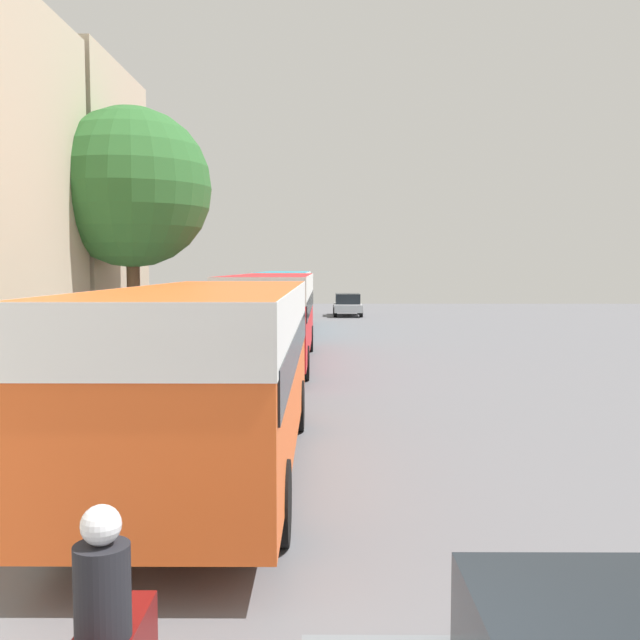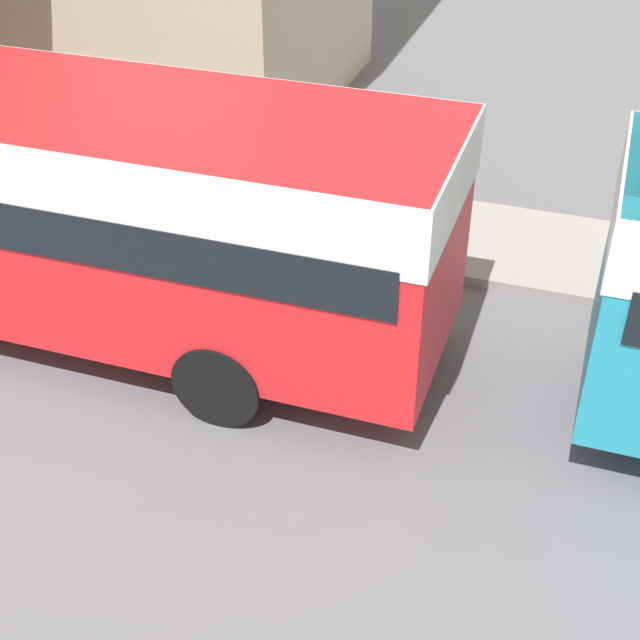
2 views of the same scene
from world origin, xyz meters
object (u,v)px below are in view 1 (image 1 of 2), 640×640
at_px(bus_third_in_line, 285,292).
at_px(pedestrian_near_curb, 228,314).
at_px(car_far_curb, 348,304).
at_px(bus_following, 273,306).
at_px(bus_lead, 213,353).

bearing_deg(bus_third_in_line, pedestrian_near_curb, -118.63).
bearing_deg(bus_third_in_line, car_far_curb, 71.55).
bearing_deg(bus_third_in_line, bus_following, -88.63).
bearing_deg(bus_lead, bus_third_in_line, 90.63).
bearing_deg(pedestrian_near_curb, car_far_curb, 68.47).
distance_m(bus_following, car_far_curb, 23.83).
relative_size(bus_third_in_line, pedestrian_near_curb, 6.29).
relative_size(bus_lead, bus_third_in_line, 0.82).
xyz_separation_m(car_far_curb, pedestrian_near_curb, (-5.93, -15.03, 0.34)).
height_order(bus_third_in_line, pedestrian_near_curb, bus_third_in_line).
height_order(car_far_curb, pedestrian_near_curb, pedestrian_near_curb).
relative_size(bus_following, pedestrian_near_curb, 6.17).
xyz_separation_m(bus_lead, bus_following, (0.03, 12.66, 0.04)).
bearing_deg(bus_third_in_line, bus_lead, -89.37).
relative_size(bus_lead, bus_following, 0.83).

